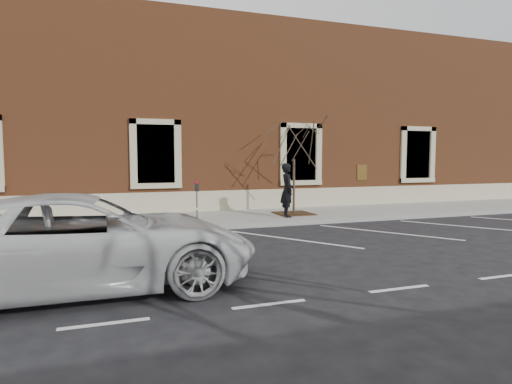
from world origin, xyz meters
name	(u,v)px	position (x,y,z in m)	size (l,w,h in m)	color
ground	(262,227)	(0.00, 0.00, 0.00)	(120.00, 120.00, 0.00)	#28282B
sidewalk_near	(246,218)	(0.00, 1.75, 0.07)	(40.00, 3.50, 0.15)	#AFADA4
curb_near	(262,225)	(0.00, -0.05, 0.07)	(40.00, 0.12, 0.15)	#9E9E99
parking_stripes	(289,239)	(0.00, -2.20, 0.00)	(28.00, 4.40, 0.01)	silver
building_civic	(209,122)	(0.00, 7.74, 4.00)	(40.00, 8.62, 8.00)	brown
man	(287,190)	(1.28, 0.93, 1.11)	(0.70, 0.46, 1.92)	black
parking_meter	(197,194)	(-2.02, 0.61, 1.09)	(0.12, 0.09, 1.35)	#595B60
tree_grate	(294,213)	(1.84, 1.59, 0.17)	(1.32, 1.32, 0.03)	#412D15
sapling	(294,144)	(1.84, 1.59, 2.77)	(2.24, 2.24, 3.74)	#45392A
white_truck	(84,241)	(-5.13, -5.20, 0.83)	(2.74, 5.95, 1.65)	silver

